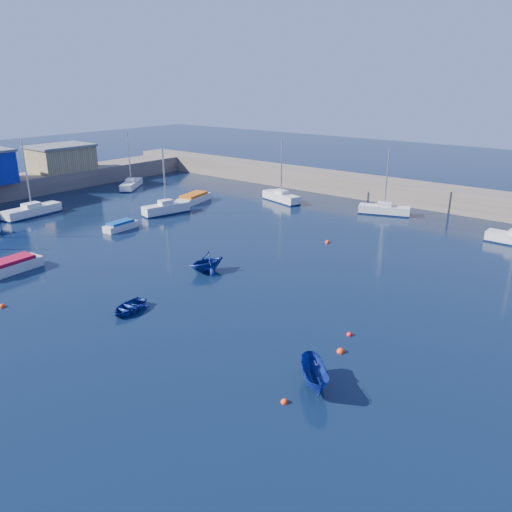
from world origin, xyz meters
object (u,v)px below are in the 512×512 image
Objects in this scene: sailboat_5 at (281,197)px; sailboat_6 at (384,210)px; dinghy_center at (129,307)px; dinghy_right at (315,376)px; brick_shed_a at (62,159)px; motorboat_1 at (121,226)px; motorboat_2 at (194,198)px; motorboat_0 at (11,266)px; sailboat_3 at (166,208)px; sailboat_4 at (131,184)px; sailboat_2 at (32,211)px; dinghy_left at (206,262)px.

sailboat_5 reaches higher than sailboat_6.
dinghy_center is 0.87× the size of dinghy_right.
sailboat_6 is (43.94, 14.69, -3.54)m from brick_shed_a.
motorboat_1 is 14.01m from motorboat_2.
motorboat_2 is (-5.96, 27.00, 0.01)m from motorboat_0.
brick_shed_a is 35.79m from motorboat_0.
sailboat_3 is 1.32× the size of motorboat_2.
sailboat_5 is at bearing -18.54° from sailboat_4.
sailboat_2 is (12.22, -11.63, -3.50)m from brick_shed_a.
motorboat_1 is at bearing -19.23° from brick_shed_a.
sailboat_2 is 1.09× the size of sailboat_4.
dinghy_left is at bearing 33.62° from motorboat_0.
sailboat_2 is 18.88m from motorboat_0.
dinghy_center is at bearing 138.58° from dinghy_right.
sailboat_6 is 1.51× the size of motorboat_0.
sailboat_4 is 42.03m from dinghy_center.
dinghy_right is (14.77, 0.39, 0.35)m from dinghy_center.
dinghy_right reaches higher than motorboat_1.
sailboat_6 is 2.25× the size of dinghy_right.
sailboat_3 reaches higher than dinghy_center.
dinghy_center is at bearing 156.41° from sailboat_6.
brick_shed_a is at bearing 127.13° from sailboat_5.
dinghy_center is at bearing -65.43° from motorboat_2.
dinghy_right is at bearing -16.23° from dinghy_left.
motorboat_0 is at bearing -38.16° from brick_shed_a.
sailboat_4 reaches higher than sailboat_5.
sailboat_6 is (31.72, 26.32, -0.04)m from sailboat_2.
motorboat_2 is (9.82, 16.63, -0.07)m from sailboat_2.
motorboat_1 is at bearing -76.90° from sailboat_4.
motorboat_2 is 25.03m from dinghy_left.
sailboat_2 is 28.36m from dinghy_left.
motorboat_0 is at bearing -90.48° from motorboat_2.
brick_shed_a reaches higher than motorboat_0.
sailboat_5 is at bearing 46.94° from sailboat_2.
sailboat_2 is 2.95× the size of dinghy_center.
motorboat_2 is at bearing 98.26° from motorboat_1.
motorboat_0 is (28.00, -22.00, -3.58)m from brick_shed_a.
sailboat_2 is 1.12× the size of sailboat_5.
dinghy_left is at bearing -15.00° from motorboat_1.
sailboat_4 reaches higher than sailboat_3.
sailboat_4 is (-15.03, 6.66, -0.09)m from sailboat_3.
motorboat_0 is 0.88× the size of motorboat_2.
dinghy_left is (-3.36, -26.51, 0.31)m from sailboat_6.
sailboat_2 reaches higher than motorboat_2.
sailboat_3 reaches higher than motorboat_2.
brick_shed_a is 0.99× the size of sailboat_4.
brick_shed_a is 22.88m from motorboat_2.
dinghy_right is at bearing -126.30° from sailboat_5.
sailboat_4 is at bearing 135.29° from motorboat_1.
motorboat_2 is at bearing -37.71° from sailboat_4.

